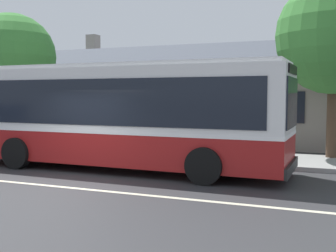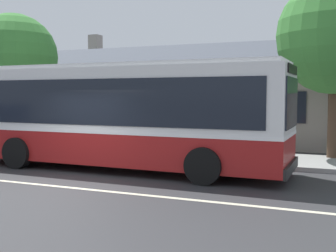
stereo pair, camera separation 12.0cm
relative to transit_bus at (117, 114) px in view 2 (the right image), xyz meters
name	(u,v)px [view 2 (the right image)]	position (x,y,z in m)	size (l,w,h in m)	color
ground_plane	(53,186)	(-0.28, -2.90, -1.76)	(300.00, 300.00, 0.00)	#2D2D30
sidewalk_far	(150,153)	(-0.28, 3.10, -1.69)	(60.00, 3.00, 0.15)	gray
lane_divider_stripe	(53,186)	(-0.28, -2.90, -1.76)	(60.00, 0.16, 0.01)	beige
community_building	(171,104)	(-2.75, 11.44, 0.05)	(21.91, 10.55, 6.30)	gray
transit_bus	(117,114)	(0.00, 0.00, 0.00)	(10.84, 2.89, 3.29)	maroon
bench_by_building	(7,135)	(-7.11, 2.71, -1.19)	(1.75, 0.51, 0.94)	brown
street_tree_secondary	(14,59)	(-7.83, 4.11, 2.28)	(4.09, 4.09, 6.19)	#4C3828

